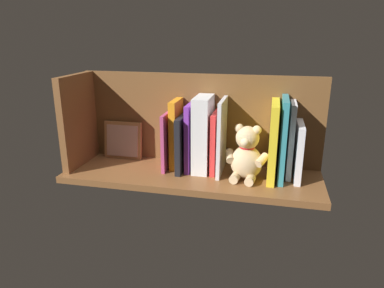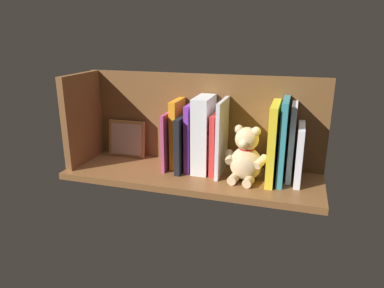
{
  "view_description": "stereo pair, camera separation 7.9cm",
  "coord_description": "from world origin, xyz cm",
  "px_view_note": "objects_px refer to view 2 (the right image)",
  "views": [
    {
      "loc": [
        -25.16,
        110.01,
        46.53
      ],
      "look_at": [
        0.0,
        0.0,
        10.33
      ],
      "focal_mm": 32.98,
      "sensor_mm": 36.0,
      "label": 1
    },
    {
      "loc": [
        -32.81,
        107.98,
        46.53
      ],
      "look_at": [
        0.0,
        0.0,
        10.33
      ],
      "focal_mm": 32.98,
      "sensor_mm": 36.0,
      "label": 2
    }
  ],
  "objects_px": {
    "dictionary_thick_white": "(204,134)",
    "teddy_bear": "(246,157)",
    "book_0": "(299,154)",
    "picture_frame_leaning": "(127,139)"
  },
  "relations": [
    {
      "from": "book_0",
      "to": "dictionary_thick_white",
      "type": "bearing_deg",
      "value": -0.96
    },
    {
      "from": "book_0",
      "to": "teddy_bear",
      "type": "distance_m",
      "value": 0.17
    },
    {
      "from": "book_0",
      "to": "dictionary_thick_white",
      "type": "height_order",
      "value": "dictionary_thick_white"
    },
    {
      "from": "dictionary_thick_white",
      "to": "book_0",
      "type": "bearing_deg",
      "value": 179.04
    },
    {
      "from": "book_0",
      "to": "picture_frame_leaning",
      "type": "height_order",
      "value": "book_0"
    },
    {
      "from": "dictionary_thick_white",
      "to": "teddy_bear",
      "type": "bearing_deg",
      "value": 163.26
    },
    {
      "from": "teddy_bear",
      "to": "dictionary_thick_white",
      "type": "height_order",
      "value": "dictionary_thick_white"
    },
    {
      "from": "teddy_bear",
      "to": "picture_frame_leaning",
      "type": "xyz_separation_m",
      "value": [
        0.47,
        -0.1,
        -0.01
      ]
    },
    {
      "from": "dictionary_thick_white",
      "to": "picture_frame_leaning",
      "type": "distance_m",
      "value": 0.33
    },
    {
      "from": "teddy_bear",
      "to": "dictionary_thick_white",
      "type": "distance_m",
      "value": 0.17
    }
  ]
}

